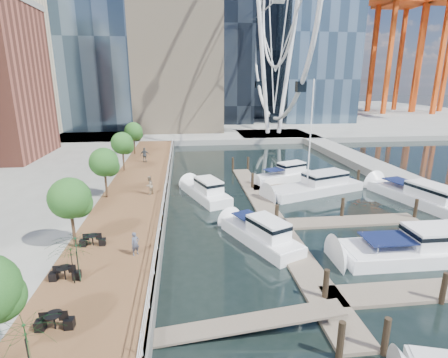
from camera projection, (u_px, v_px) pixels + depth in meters
name	position (u px, v px, depth m)	size (l,w,h in m)	color
ground	(261.00, 283.00, 20.29)	(520.00, 520.00, 0.00)	black
boardwalk	(136.00, 198.00, 33.49)	(6.00, 60.00, 1.00)	brown
seawall	(167.00, 197.00, 33.82)	(0.25, 60.00, 1.00)	#595954
land_far	(195.00, 114.00, 117.66)	(200.00, 114.00, 1.00)	gray
breakwater	(390.00, 175.00, 41.51)	(4.00, 60.00, 1.00)	gray
pier	(273.00, 136.00, 71.43)	(14.00, 12.00, 1.00)	gray
railing	(166.00, 187.00, 33.53)	(0.10, 60.00, 1.05)	white
floating_docks	(326.00, 209.00, 30.59)	(16.00, 34.00, 2.60)	#6D6051
port_cranes	(402.00, 53.00, 113.87)	(40.00, 52.00, 38.00)	#D84C14
street_trees	(104.00, 162.00, 31.23)	(2.60, 42.60, 4.60)	#3F2B1C
cafe_tables	(60.00, 295.00, 16.84)	(2.50, 13.70, 0.74)	black
yacht_foreground	(420.00, 258.00, 23.14)	(3.19, 11.90, 2.15)	white
pedestrian_near	(135.00, 244.00, 21.31)	(0.54, 0.35, 1.47)	#454B5D
pedestrian_mid	(149.00, 185.00, 32.66)	(0.85, 0.67, 1.76)	gray
pedestrian_far	(145.00, 155.00, 45.62)	(1.15, 0.48, 1.96)	#343A41
moored_yachts	(320.00, 201.00, 34.02)	(25.73, 34.55, 11.50)	silver
cafe_seating	(63.00, 285.00, 16.12)	(3.09, 9.30, 2.67)	#0F3A16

